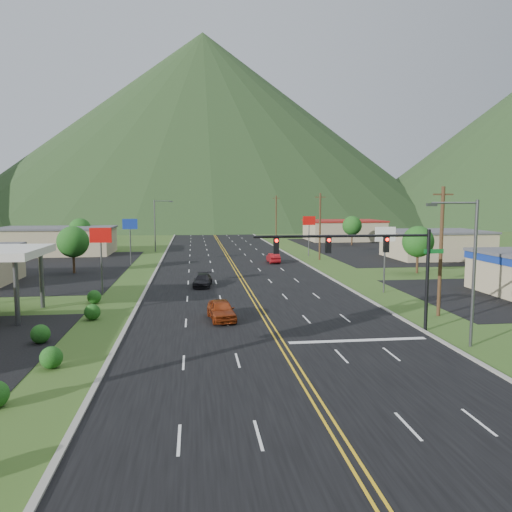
{
  "coord_description": "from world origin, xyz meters",
  "views": [
    {
      "loc": [
        -5.35,
        -18.02,
        8.98
      ],
      "look_at": [
        -0.39,
        21.46,
        4.5
      ],
      "focal_mm": 35.0,
      "sensor_mm": 36.0,
      "label": 1
    }
  ],
  "objects": [
    {
      "name": "pole_sign_west_a",
      "position": [
        -14.0,
        30.0,
        5.05
      ],
      "size": [
        2.0,
        0.18,
        6.4
      ],
      "color": "#59595E",
      "rests_on": "ground"
    },
    {
      "name": "ground",
      "position": [
        0.0,
        0.0,
        0.0
      ],
      "size": [
        500.0,
        500.0,
        0.0
      ],
      "primitive_type": "plane",
      "color": "#2B511D",
      "rests_on": "ground"
    },
    {
      "name": "car_dark_mid",
      "position": [
        -4.47,
        33.45,
        0.63
      ],
      "size": [
        2.24,
        4.49,
        1.25
      ],
      "primitive_type": "imported",
      "rotation": [
        0.0,
        0.0,
        -0.12
      ],
      "color": "black",
      "rests_on": "ground"
    },
    {
      "name": "tree_east_a",
      "position": [
        22.0,
        40.0,
        3.89
      ],
      "size": [
        3.84,
        3.84,
        5.82
      ],
      "color": "#382314",
      "rests_on": "ground"
    },
    {
      "name": "utility_pole_b",
      "position": [
        13.5,
        55.0,
        5.13
      ],
      "size": [
        1.6,
        0.28,
        10.0
      ],
      "color": "#382314",
      "rests_on": "ground"
    },
    {
      "name": "mountain_n",
      "position": [
        0.0,
        220.0,
        42.5
      ],
      "size": [
        220.0,
        220.0,
        85.0
      ],
      "primitive_type": "cone",
      "color": "#1F3317",
      "rests_on": "ground"
    },
    {
      "name": "traffic_signal",
      "position": [
        6.48,
        14.0,
        5.33
      ],
      "size": [
        13.1,
        0.43,
        7.0
      ],
      "color": "black",
      "rests_on": "ground"
    },
    {
      "name": "curb_west",
      "position": [
        -10.15,
        0.0,
        0.0
      ],
      "size": [
        0.3,
        460.0,
        0.14
      ],
      "primitive_type": "cube",
      "color": "gray",
      "rests_on": "ground"
    },
    {
      "name": "building_east_mid",
      "position": [
        32.0,
        55.0,
        2.16
      ],
      "size": [
        14.4,
        11.4,
        4.3
      ],
      "color": "tan",
      "rests_on": "ground"
    },
    {
      "name": "tree_west_b",
      "position": [
        -25.0,
        72.0,
        3.89
      ],
      "size": [
        3.84,
        3.84,
        5.82
      ],
      "color": "#382314",
      "rests_on": "ground"
    },
    {
      "name": "pole_sign_west_b",
      "position": [
        -14.0,
        52.0,
        5.05
      ],
      "size": [
        2.0,
        0.18,
        6.4
      ],
      "color": "#59595E",
      "rests_on": "ground"
    },
    {
      "name": "pole_sign_east_a",
      "position": [
        13.0,
        28.0,
        5.05
      ],
      "size": [
        2.0,
        0.18,
        6.4
      ],
      "color": "#59595E",
      "rests_on": "ground"
    },
    {
      "name": "car_red_far",
      "position": [
        5.95,
        51.98,
        0.68
      ],
      "size": [
        1.51,
        4.17,
        1.37
      ],
      "primitive_type": "imported",
      "rotation": [
        0.0,
        0.0,
        3.16
      ],
      "color": "maroon",
      "rests_on": "ground"
    },
    {
      "name": "building_west_far",
      "position": [
        -28.0,
        68.0,
        2.26
      ],
      "size": [
        18.4,
        11.4,
        4.5
      ],
      "color": "tan",
      "rests_on": "ground"
    },
    {
      "name": "utility_pole_a",
      "position": [
        13.5,
        18.0,
        5.13
      ],
      "size": [
        1.6,
        0.28,
        10.0
      ],
      "color": "#382314",
      "rests_on": "ground"
    },
    {
      "name": "streetlight_west",
      "position": [
        -11.68,
        70.0,
        5.18
      ],
      "size": [
        3.28,
        0.25,
        9.0
      ],
      "color": "#59595E",
      "rests_on": "ground"
    },
    {
      "name": "utility_pole_c",
      "position": [
        13.5,
        95.0,
        5.13
      ],
      "size": [
        1.6,
        0.28,
        10.0
      ],
      "color": "#382314",
      "rests_on": "ground"
    },
    {
      "name": "streetlight_east",
      "position": [
        11.18,
        10.0,
        5.18
      ],
      "size": [
        3.28,
        0.25,
        9.0
      ],
      "color": "#59595E",
      "rests_on": "ground"
    },
    {
      "name": "tree_west_a",
      "position": [
        -20.0,
        45.0,
        3.89
      ],
      "size": [
        3.84,
        3.84,
        5.82
      ],
      "color": "#382314",
      "rests_on": "ground"
    },
    {
      "name": "pole_sign_east_b",
      "position": [
        13.0,
        60.0,
        5.05
      ],
      "size": [
        2.0,
        0.18,
        6.4
      ],
      "color": "#59595E",
      "rests_on": "ground"
    },
    {
      "name": "car_red_near",
      "position": [
        -3.37,
        18.64,
        0.75
      ],
      "size": [
        2.26,
        4.6,
        1.51
      ],
      "primitive_type": "imported",
      "rotation": [
        0.0,
        0.0,
        0.11
      ],
      "color": "maroon",
      "rests_on": "ground"
    },
    {
      "name": "building_east_far",
      "position": [
        28.0,
        90.0,
        2.26
      ],
      "size": [
        16.4,
        12.4,
        4.5
      ],
      "color": "tan",
      "rests_on": "ground"
    },
    {
      "name": "utility_pole_d",
      "position": [
        13.5,
        135.0,
        5.13
      ],
      "size": [
        1.6,
        0.28,
        10.0
      ],
      "color": "#382314",
      "rests_on": "ground"
    },
    {
      "name": "tree_east_b",
      "position": [
        26.0,
        78.0,
        3.89
      ],
      "size": [
        3.84,
        3.84,
        5.82
      ],
      "color": "#382314",
      "rests_on": "ground"
    },
    {
      "name": "road",
      "position": [
        0.0,
        0.0,
        0.0
      ],
      "size": [
        20.0,
        460.0,
        0.04
      ],
      "primitive_type": "cube",
      "color": "black",
      "rests_on": "ground"
    }
  ]
}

